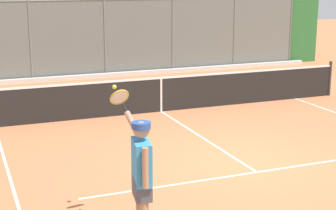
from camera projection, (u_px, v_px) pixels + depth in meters
The scene contains 5 objects.
ground_plane at pixel (242, 163), 10.58m from camera, with size 60.00×60.00×0.00m, color #B76B42.
court_line_markings at pixel (268, 179), 9.72m from camera, with size 8.77×9.21×0.01m.
fence_backdrop at pixel (100, 35), 20.06m from camera, with size 19.02×1.37×3.00m.
tennis_net at pixel (161, 94), 14.51m from camera, with size 11.27×0.09×1.07m.
tennis_player at pixel (141, 172), 7.14m from camera, with size 0.33×1.45×2.04m.
Camera 1 is at (5.06, 8.77, 3.57)m, focal length 57.14 mm.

